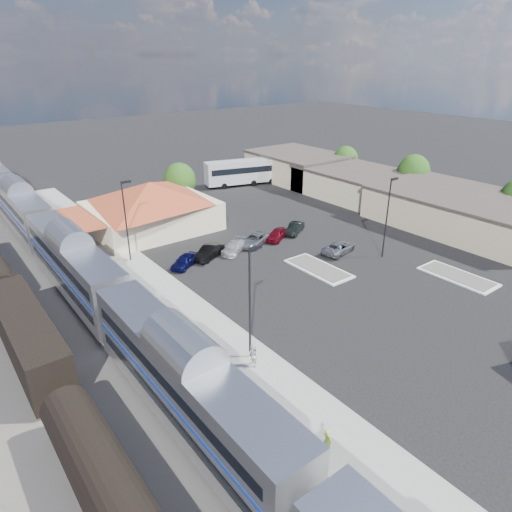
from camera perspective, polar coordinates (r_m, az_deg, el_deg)
ground at (r=44.98m, az=5.95°, el=-3.86°), size 280.00×280.00×0.00m
railbed at (r=42.66m, az=-23.54°, el=-7.48°), size 16.00×100.00×0.12m
platform at (r=43.33m, az=-11.39°, el=-5.25°), size 5.50×92.00×0.18m
passenger_train at (r=45.36m, az=-21.81°, el=-1.28°), size 3.00×104.00×5.55m
freight_cars at (r=37.51m, az=-26.59°, el=-9.23°), size 2.80×46.00×4.00m
station_depot at (r=60.18m, az=-13.07°, el=6.13°), size 18.35×12.24×6.20m
buildings_east at (r=72.75m, az=14.68°, el=8.30°), size 14.40×51.40×4.80m
traffic_island_south at (r=48.73m, az=7.81°, el=-1.54°), size 3.30×7.50×0.21m
traffic_island_north at (r=50.96m, az=23.91°, el=-2.33°), size 3.30×7.50×0.21m
lamp_plat_s at (r=32.18m, az=-0.67°, el=-4.90°), size 1.08×0.25×9.00m
lamp_plat_n at (r=50.17m, az=-15.93°, el=4.94°), size 1.08×0.25×9.00m
lamp_lot at (r=51.44m, az=16.18°, el=5.37°), size 1.08×0.25×9.00m
tree_east_b at (r=75.75m, az=19.09°, el=9.90°), size 4.94×4.94×6.96m
tree_east_c at (r=84.19m, az=11.13°, el=11.72°), size 4.41×4.41×6.21m
tree_depot at (r=68.31m, az=-9.53°, el=9.29°), size 4.71×4.71×6.63m
suv at (r=52.89m, az=10.32°, el=1.04°), size 5.15×3.21×1.33m
coach_bus at (r=80.11m, az=-1.57°, el=10.60°), size 13.67×6.40×4.29m
person_a at (r=27.90m, az=8.88°, el=-21.83°), size 0.43×0.61×1.60m
person_b at (r=33.39m, az=-0.38°, el=-12.42°), size 0.68×0.87×1.77m
parked_car_a at (r=49.28m, az=-8.89°, el=-0.58°), size 4.24×3.41×1.36m
parked_car_b at (r=50.93m, az=-5.92°, el=0.48°), size 4.65×3.31×1.46m
parked_car_c at (r=52.32m, az=-2.77°, el=1.13°), size 4.67×3.81×1.27m
parked_car_d at (r=54.27m, az=-0.18°, el=2.04°), size 5.23×4.04×1.32m
parked_car_e at (r=55.90m, az=2.62°, el=2.71°), size 4.29×3.35×1.37m
parked_car_f at (r=58.10m, az=4.87°, el=3.47°), size 4.24×3.29×1.35m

